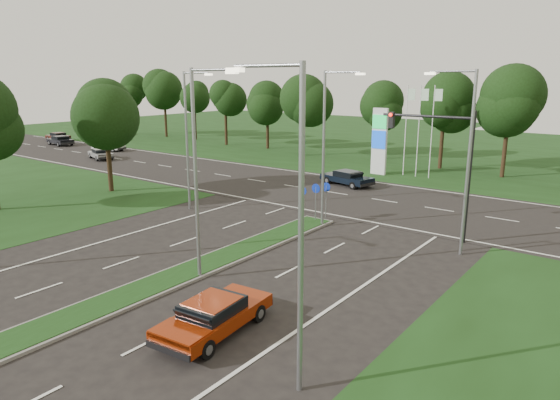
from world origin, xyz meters
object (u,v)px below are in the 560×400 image
Objects in this scene: navy_sedan at (347,178)px; far_car_a at (101,154)px; far_car_b at (109,146)px; red_sedan at (214,315)px; far_car_c at (60,140)px; far_car_d at (58,136)px.

far_car_a is at bearing 111.18° from navy_sedan.
far_car_b is (-4.82, 4.26, -0.01)m from far_car_a.
navy_sedan is 1.13× the size of far_car_b.
red_sedan is at bearing -147.89° from navy_sedan.
far_car_c is at bearing 77.92° from far_car_b.
red_sedan is 41.73m from far_car_a.
far_car_b is (-41.55, 24.07, -0.07)m from red_sedan.
red_sedan is at bearing -136.57° from far_car_b.
red_sedan is 1.16× the size of far_car_d.
red_sedan is at bearing -113.46° from far_car_d.
red_sedan is 48.02m from far_car_b.
far_car_b is 9.63m from far_car_c.
red_sedan is 56.22m from far_car_c.
far_car_b is at bearing 144.29° from red_sedan.
far_car_c reaches higher than navy_sedan.
navy_sedan is 28.45m from far_car_a.
far_car_b is 1.03× the size of far_car_d.
far_car_d is at bearing 66.79° from far_car_b.
far_car_c reaches higher than far_car_d.
far_car_d is (-19.36, 5.97, 0.01)m from far_car_a.
far_car_a is 14.84m from far_car_c.
navy_sedan is at bearing -82.78° from far_car_c.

